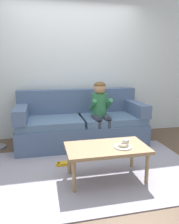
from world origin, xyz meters
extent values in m
plane|color=brown|center=(0.00, 0.00, 0.00)|extent=(10.00, 10.00, 0.00)
cube|color=silver|center=(0.00, 1.40, 1.40)|extent=(8.00, 0.10, 2.80)
cube|color=#9993A3|center=(0.00, -0.25, 0.01)|extent=(2.90, 1.76, 0.01)
cube|color=slate|center=(0.08, 0.80, 0.19)|extent=(2.19, 0.90, 0.38)
cube|color=slate|center=(-0.47, 0.75, 0.44)|extent=(1.05, 0.74, 0.12)
cube|color=slate|center=(0.62, 0.75, 0.44)|extent=(1.05, 0.74, 0.12)
cube|color=slate|center=(0.08, 1.15, 0.72)|extent=(2.19, 0.20, 0.44)
cube|color=slate|center=(-0.92, 0.80, 0.61)|extent=(0.20, 0.90, 0.22)
cube|color=slate|center=(1.07, 0.80, 0.61)|extent=(0.20, 0.90, 0.22)
cube|color=#937551|center=(0.15, -0.45, 0.40)|extent=(0.98, 0.55, 0.04)
cylinder|color=#937551|center=(-0.28, -0.66, 0.19)|extent=(0.04, 0.04, 0.38)
cylinder|color=#937551|center=(0.58, -0.66, 0.19)|extent=(0.04, 0.04, 0.38)
cylinder|color=#937551|center=(-0.28, -0.24, 0.19)|extent=(0.04, 0.04, 0.38)
cylinder|color=#937551|center=(0.58, -0.24, 0.19)|extent=(0.04, 0.04, 0.38)
cylinder|color=#337A4C|center=(0.37, 0.72, 0.70)|extent=(0.26, 0.26, 0.40)
sphere|color=tan|center=(0.37, 0.70, 1.00)|extent=(0.21, 0.21, 0.21)
ellipsoid|color=brown|center=(0.37, 0.70, 1.04)|extent=(0.20, 0.20, 0.12)
cylinder|color=#333847|center=(0.29, 0.57, 0.51)|extent=(0.11, 0.30, 0.11)
cylinder|color=#333847|center=(0.29, 0.42, 0.28)|extent=(0.09, 0.09, 0.44)
cube|color=black|center=(0.29, 0.37, 0.03)|extent=(0.10, 0.20, 0.06)
cylinder|color=#337A4C|center=(0.23, 0.62, 0.74)|extent=(0.07, 0.29, 0.23)
cylinder|color=#333847|center=(0.45, 0.57, 0.51)|extent=(0.11, 0.30, 0.11)
cylinder|color=#333847|center=(0.45, 0.42, 0.28)|extent=(0.09, 0.09, 0.44)
cube|color=black|center=(0.45, 0.37, 0.03)|extent=(0.10, 0.20, 0.06)
cylinder|color=#337A4C|center=(0.51, 0.62, 0.74)|extent=(0.07, 0.29, 0.23)
cylinder|color=white|center=(0.33, -0.52, 0.43)|extent=(0.21, 0.21, 0.01)
torus|color=beige|center=(0.33, -0.52, 0.45)|extent=(0.12, 0.12, 0.04)
cylinder|color=silver|center=(0.37, -0.50, 0.47)|extent=(0.08, 0.08, 0.09)
cube|color=gold|center=(-0.32, 0.01, 0.03)|extent=(0.16, 0.09, 0.05)
cylinder|color=gold|center=(-0.41, 0.01, 0.03)|extent=(0.06, 0.06, 0.05)
cylinder|color=gold|center=(-0.24, 0.01, 0.03)|extent=(0.06, 0.06, 0.05)
camera|label=1|loc=(-0.58, -2.78, 1.38)|focal=34.52mm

